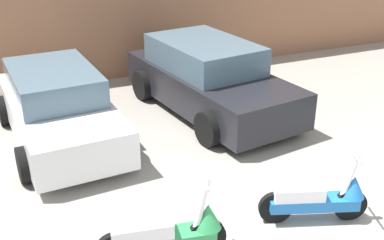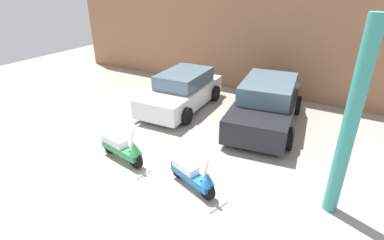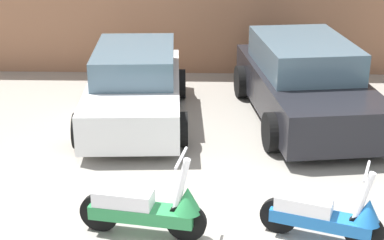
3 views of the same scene
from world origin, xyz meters
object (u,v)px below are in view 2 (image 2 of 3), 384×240
Objects in this scene: scooter_front_left at (123,148)px; car_rear_center at (266,104)px; support_column_side at (350,125)px; car_rear_left at (182,91)px; scooter_front_right at (193,175)px.

car_rear_center is at bearing 68.57° from scooter_front_left.
car_rear_left is at bearing 150.79° from support_column_side.
car_rear_center is 1.14× the size of support_column_side.
scooter_front_left is at bearing -162.00° from scooter_front_right.
car_rear_center reaches higher than scooter_front_left.
scooter_front_right is 3.37m from support_column_side.
scooter_front_right is at bearing -162.75° from support_column_side.
scooter_front_left is 0.36× the size of car_rear_center.
car_rear_center is (0.33, 4.19, 0.32)m from scooter_front_right.
scooter_front_right is at bearing 8.14° from scooter_front_left.
scooter_front_right is at bearing 31.72° from car_rear_left.
scooter_front_right is 0.32× the size of car_rear_center.
scooter_front_right is 0.36× the size of car_rear_left.
support_column_side is (5.64, -3.15, 1.34)m from car_rear_left.
scooter_front_left is 4.01m from car_rear_left.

